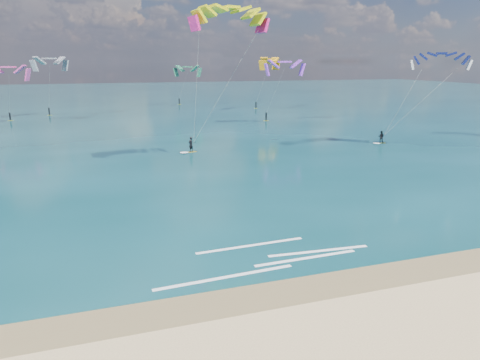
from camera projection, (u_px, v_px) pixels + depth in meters
name	position (u px, v px, depth m)	size (l,w,h in m)	color
ground	(163.00, 145.00, 53.14)	(320.00, 320.00, 0.00)	tan
wet_sand_strip	(276.00, 293.00, 19.15)	(320.00, 2.40, 0.01)	brown
sea	(130.00, 101.00, 111.93)	(320.00, 200.00, 0.04)	#0A353B
kitesurfer_main	(209.00, 77.00, 44.06)	(9.71, 7.70, 16.45)	yellow
kitesurfer_far	(413.00, 92.00, 51.57)	(10.43, 6.33, 12.25)	#ACCE1E
shoreline_foam	(273.00, 258.00, 22.47)	(12.02, 3.64, 0.01)	white
distant_kites	(116.00, 88.00, 81.79)	(76.46, 40.52, 11.58)	orange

